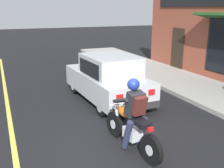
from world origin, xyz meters
The scene contains 5 objects.
ground_plane centered at (0.00, 0.00, 0.00)m, with size 80.00×80.00×0.00m, color black.
sidewalk_curb centered at (5.02, 3.00, 0.07)m, with size 2.60×22.00×0.14m, color #9E9B93.
lane_stripe centered at (-1.80, 3.00, 0.00)m, with size 0.12×19.80×0.01m, color #D1C64C.
motorcycle_with_rider centered at (0.59, 0.00, 0.68)m, with size 0.62×2.02×1.62m.
car_hatchback centered at (1.34, 3.16, 0.77)m, with size 1.84×3.86×1.57m.
Camera 1 is at (-1.89, -4.58, 2.98)m, focal length 42.00 mm.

